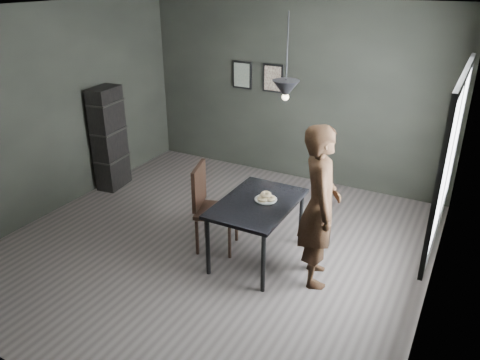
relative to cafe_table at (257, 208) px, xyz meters
The scene contains 13 objects.
ground 0.90m from the cafe_table, behind, with size 5.00×5.00×0.00m, color #383230.
back_wall 2.67m from the cafe_table, 103.50° to the left, with size 5.00×0.10×2.80m, color black.
ceiling 2.21m from the cafe_table, behind, with size 5.00×5.00×0.02m.
window_assembly 2.10m from the cafe_table, ahead, with size 0.04×1.96×1.56m.
cafe_table is the anchor object (origin of this frame).
white_plate 0.13m from the cafe_table, 48.61° to the left, with size 0.23×0.23×0.01m, color white.
donut_pile 0.16m from the cafe_table, 48.61° to the left, with size 0.21×0.21×0.09m.
woman 0.78m from the cafe_table, ahead, with size 0.65×0.43×1.79m, color black.
wood_chair 0.63m from the cafe_table, behind, with size 0.58×0.58×1.08m.
shelf_unit 3.03m from the cafe_table, 164.95° to the left, with size 0.30×0.53×1.59m, color black.
pendant_lamp 1.41m from the cafe_table, 21.80° to the left, with size 0.28×0.28×0.86m.
framed_print_left 3.03m from the cafe_table, 121.30° to the left, with size 0.34×0.04×0.44m.
framed_print_right 2.80m from the cafe_table, 111.06° to the left, with size 0.34×0.04×0.44m.
Camera 1 is at (2.66, -4.27, 3.15)m, focal length 35.00 mm.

